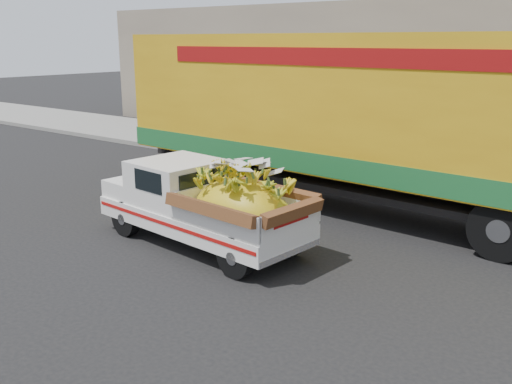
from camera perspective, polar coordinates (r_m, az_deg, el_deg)
The scene contains 6 objects.
ground at distance 10.34m, azimuth 2.77°, elevation -5.84°, with size 100.00×100.00×0.00m, color black.
curb at distance 14.97m, azimuth 14.87°, elevation 0.58°, with size 60.00×0.25×0.15m, color gray.
sidewalk at distance 16.88m, azimuth 17.65°, elevation 1.96°, with size 60.00×4.00×0.14m, color gray.
building_left at distance 25.37m, azimuth 5.45°, elevation 12.28°, with size 18.00×6.00×5.00m, color gray.
pickup_truck at distance 10.18m, azimuth -4.25°, elevation -1.43°, with size 4.38×1.95×1.49m.
semi_trailer at distance 12.49m, azimuth 10.09°, elevation 7.63°, with size 12.03×3.08×3.80m.
Camera 1 is at (5.47, -7.96, 3.67)m, focal length 40.00 mm.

